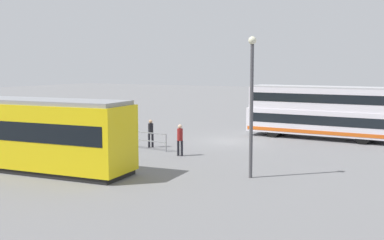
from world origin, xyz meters
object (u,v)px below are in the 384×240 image
(info_sign, at_px, (70,119))
(street_lamp, at_px, (252,95))
(tram_yellow, at_px, (0,131))
(pedestrian_crossing, at_px, (180,138))
(double_decker_bus, at_px, (323,112))
(pedestrian_near_railing, at_px, (151,131))

(info_sign, distance_m, street_lamp, 14.43)
(tram_yellow, relative_size, pedestrian_crossing, 8.15)
(double_decker_bus, relative_size, street_lamp, 1.66)
(pedestrian_crossing, relative_size, info_sign, 0.77)
(street_lamp, bearing_deg, double_decker_bus, -90.97)
(double_decker_bus, xyz_separation_m, pedestrian_crossing, (5.68, 10.27, -0.84))
(double_decker_bus, distance_m, tram_yellow, 21.01)
(double_decker_bus, distance_m, pedestrian_near_railing, 12.29)
(pedestrian_crossing, xyz_separation_m, street_lamp, (-5.45, 3.11, 2.72))
(pedestrian_crossing, bearing_deg, tram_yellow, 45.42)
(double_decker_bus, xyz_separation_m, tram_yellow, (12.32, 17.01, -0.07))
(tram_yellow, bearing_deg, pedestrian_near_railing, -113.32)
(street_lamp, bearing_deg, pedestrian_crossing, -29.68)
(double_decker_bus, height_order, info_sign, double_decker_bus)
(pedestrian_near_railing, relative_size, info_sign, 0.74)
(double_decker_bus, height_order, tram_yellow, double_decker_bus)
(double_decker_bus, height_order, pedestrian_near_railing, double_decker_bus)
(pedestrian_crossing, bearing_deg, info_sign, -2.22)
(tram_yellow, distance_m, street_lamp, 12.78)
(info_sign, height_order, street_lamp, street_lamp)
(pedestrian_crossing, distance_m, info_sign, 8.42)
(info_sign, bearing_deg, street_lamp, 166.07)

